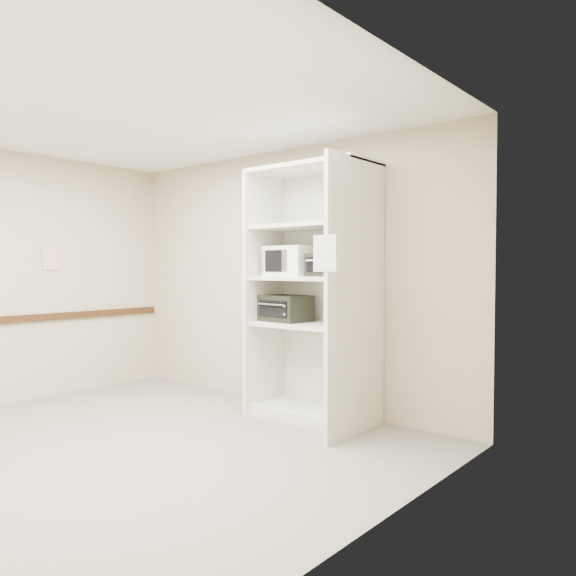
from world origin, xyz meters
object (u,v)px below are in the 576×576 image
Objects in this scene: microwave at (292,261)px; shelving_unit at (316,301)px; toaster_oven_upper at (329,265)px; toaster_oven_lower at (286,308)px.

shelving_unit is at bearing 0.88° from microwave.
toaster_oven_upper is at bearing -8.82° from shelving_unit.
microwave reaches higher than toaster_oven_upper.
toaster_oven_upper is at bearing -1.03° from microwave.
toaster_oven_lower is at bearing 175.17° from toaster_oven_upper.
microwave reaches higher than toaster_oven_lower.
shelving_unit reaches higher than toaster_oven_upper.
microwave is at bearing 35.01° from toaster_oven_lower.
toaster_oven_lower is (-0.37, -0.01, -0.08)m from shelving_unit.
shelving_unit is 0.38m from toaster_oven_lower.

